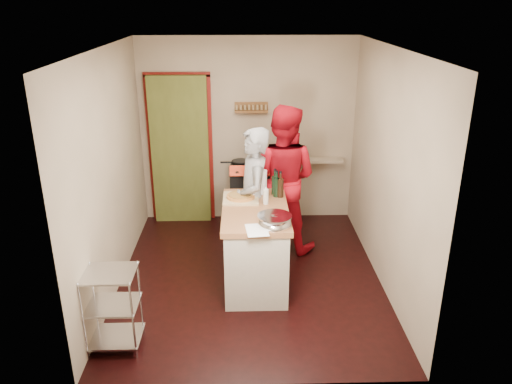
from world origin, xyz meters
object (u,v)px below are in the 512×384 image
at_px(island, 256,244).
at_px(person_red, 282,179).
at_px(wire_shelving, 112,306).
at_px(stove, 252,196).
at_px(person_stripe, 253,200).

distance_m(island, person_red, 1.07).
distance_m(wire_shelving, island, 1.73).
bearing_deg(island, stove, 90.46).
bearing_deg(person_red, wire_shelving, 72.15).
xyz_separation_m(stove, wire_shelving, (-1.33, -2.62, -0.01)).
relative_size(wire_shelving, island, 0.61).
height_order(stove, person_red, person_red).
distance_m(wire_shelving, person_stripe, 2.04).
bearing_deg(person_stripe, island, -4.95).
distance_m(stove, person_red, 0.88).
distance_m(wire_shelving, person_red, 2.67).
relative_size(island, person_red, 0.70).
relative_size(stove, island, 0.77).
xyz_separation_m(island, person_stripe, (-0.02, 0.40, 0.37)).
xyz_separation_m(wire_shelving, island, (1.34, 1.09, 0.05)).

